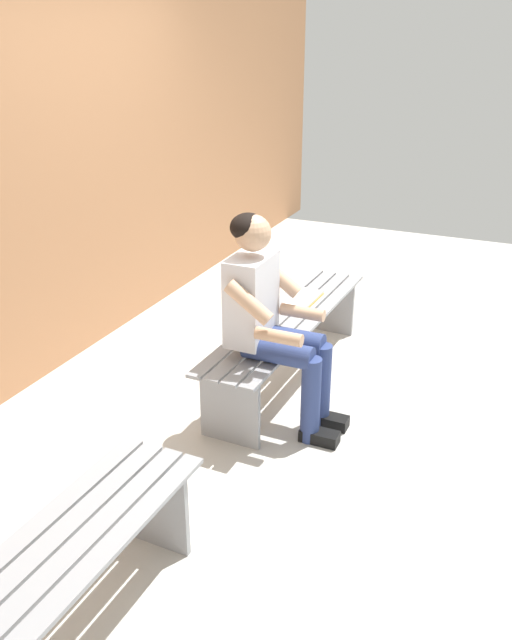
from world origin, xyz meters
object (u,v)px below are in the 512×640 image
Objects in this scene: bench_far at (27,606)px; book_open at (303,301)px; bench_near at (288,331)px; person_seated at (271,315)px; apple at (265,319)px.

book_open is (-2.71, -0.01, 0.11)m from bench_far.
bench_near is 0.64m from person_seated.
book_open is (-0.81, -0.11, -0.23)m from person_seated.
bench_far is 2.72m from book_open.
apple reaches higher than book_open.
person_seated is 3.00× the size of book_open.
bench_near is 23.13× the size of apple.
bench_near is 1.52× the size of person_seated.
book_open reaches higher than bench_near.
apple is at bearing -8.39° from book_open.
bench_near is 1.09× the size of bench_far.
bench_far is 2.26m from apple.
bench_far is (2.44, 0.00, -0.00)m from bench_near.
bench_far is 1.40× the size of person_seated.
bench_far is 1.94m from person_seated.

